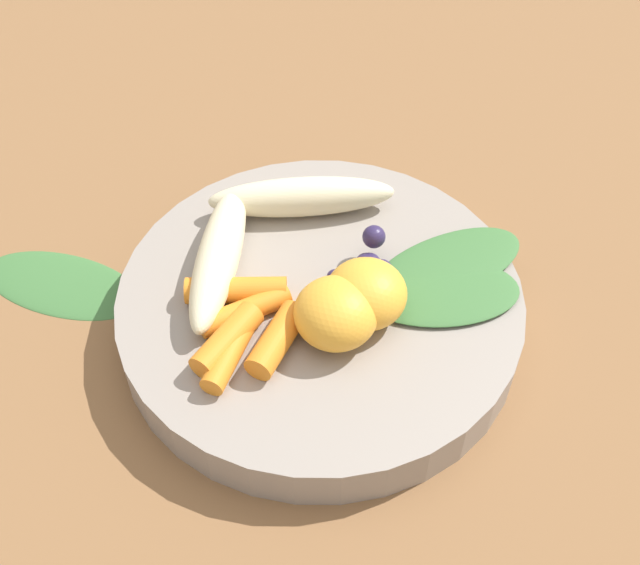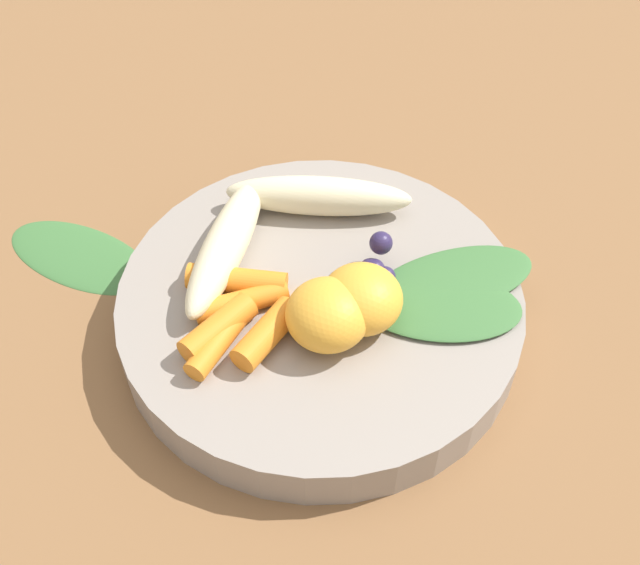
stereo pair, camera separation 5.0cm
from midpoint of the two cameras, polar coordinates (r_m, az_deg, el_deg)
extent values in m
plane|color=brown|center=(0.53, 2.69, -3.08)|extent=(2.40, 2.40, 0.00)
cylinder|color=gray|center=(0.51, 2.75, -2.02)|extent=(0.25, 0.25, 0.03)
ellipsoid|color=beige|center=(0.52, -3.59, 2.87)|extent=(0.13, 0.05, 0.03)
ellipsoid|color=beige|center=(0.54, 2.51, 5.93)|extent=(0.07, 0.12, 0.03)
ellipsoid|color=#F4A833|center=(0.48, 5.88, -1.32)|extent=(0.05, 0.05, 0.04)
ellipsoid|color=#F4A833|center=(0.47, 3.57, -2.43)|extent=(0.05, 0.05, 0.04)
cylinder|color=orange|center=(0.50, -3.02, -0.03)|extent=(0.03, 0.06, 0.02)
cylinder|color=orange|center=(0.49, -2.63, -1.53)|extent=(0.05, 0.05, 0.01)
cylinder|color=orange|center=(0.48, -4.18, -3.40)|extent=(0.05, 0.03, 0.02)
cylinder|color=orange|center=(0.47, -4.26, -4.46)|extent=(0.05, 0.02, 0.01)
cylinder|color=orange|center=(0.47, -0.77, -3.78)|extent=(0.05, 0.02, 0.02)
sphere|color=#2D234C|center=(0.51, 7.37, 0.26)|extent=(0.01, 0.01, 0.01)
sphere|color=#2D234C|center=(0.51, 6.32, 0.73)|extent=(0.01, 0.01, 0.01)
sphere|color=#2D234C|center=(0.50, 5.18, -0.17)|extent=(0.01, 0.01, 0.01)
sphere|color=#2D234C|center=(0.51, 6.54, 0.70)|extent=(0.01, 0.01, 0.01)
sphere|color=#2D234C|center=(0.49, 7.34, -0.96)|extent=(0.01, 0.01, 0.01)
sphere|color=#2D234C|center=(0.50, 6.02, -0.18)|extent=(0.01, 0.01, 0.01)
sphere|color=#2D234C|center=(0.50, 6.62, -0.68)|extent=(0.01, 0.01, 0.01)
sphere|color=#2D234C|center=(0.51, 7.07, 2.60)|extent=(0.01, 0.01, 0.01)
sphere|color=#2D234C|center=(0.50, 3.97, 0.09)|extent=(0.01, 0.01, 0.01)
ellipsoid|color=#3D7038|center=(0.50, 11.15, -1.75)|extent=(0.09, 0.11, 0.01)
ellipsoid|color=#3D7038|center=(0.52, 11.99, 0.05)|extent=(0.11, 0.11, 0.01)
ellipsoid|color=#3D7038|center=(0.58, -14.14, 1.79)|extent=(0.06, 0.12, 0.01)
camera|label=1|loc=(0.02, -87.13, 3.27)|focal=45.83mm
camera|label=2|loc=(0.02, 92.87, -3.27)|focal=45.83mm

